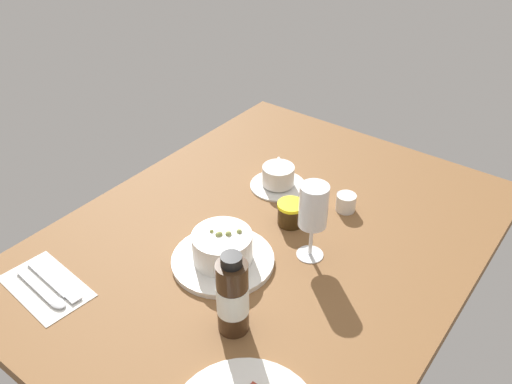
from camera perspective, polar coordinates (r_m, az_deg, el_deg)
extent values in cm
cube|color=brown|center=(120.76, 1.27, -5.14)|extent=(110.00, 84.00, 3.00)
cylinder|color=silver|center=(112.78, -3.53, -7.24)|extent=(21.44, 21.44, 1.20)
cylinder|color=silver|center=(110.34, -3.59, -5.82)|extent=(12.43, 12.43, 6.20)
cylinder|color=beige|center=(108.86, -3.64, -4.90)|extent=(10.69, 10.69, 1.60)
sphere|color=#939B50|center=(108.25, -4.08, -4.57)|extent=(1.11, 1.11, 1.11)
sphere|color=#939B50|center=(108.36, -3.89, -4.51)|extent=(1.23, 1.23, 1.23)
sphere|color=#939B50|center=(108.31, -2.95, -4.49)|extent=(1.27, 1.27, 1.27)
sphere|color=#939B50|center=(108.78, -1.76, -4.26)|extent=(1.12, 1.12, 1.12)
sphere|color=#939B50|center=(109.23, -4.75, -4.19)|extent=(0.85, 0.85, 0.85)
cube|color=silver|center=(115.46, -21.43, -9.31)|extent=(12.85, 20.28, 0.30)
cube|color=silver|center=(116.26, -21.28, -8.64)|extent=(2.48, 14.05, 0.50)
cube|color=silver|center=(111.03, -18.96, -10.45)|extent=(2.52, 3.79, 0.40)
cube|color=silver|center=(115.40, -22.40, -9.34)|extent=(2.19, 13.04, 0.50)
ellipsoid|color=silver|center=(110.61, -20.37, -10.99)|extent=(2.40, 4.00, 0.60)
cylinder|color=silver|center=(135.14, 2.35, 0.78)|extent=(14.07, 14.07, 0.90)
cylinder|color=silver|center=(133.56, 2.38, 1.80)|extent=(8.02, 8.02, 4.85)
cylinder|color=#371A11|center=(132.52, 2.40, 2.50)|extent=(6.81, 6.81, 1.00)
torus|color=silver|center=(137.66, 2.42, 3.02)|extent=(3.43, 2.68, 3.60)
cylinder|color=silver|center=(127.73, 9.54, -1.11)|extent=(4.65, 4.65, 4.19)
cone|color=silver|center=(127.46, 8.76, -0.23)|extent=(1.76, 2.33, 2.32)
cylinder|color=white|center=(114.90, 5.63, -6.69)|extent=(5.79, 5.79, 0.40)
cylinder|color=white|center=(112.23, 5.75, -5.12)|extent=(0.80, 0.80, 7.82)
cylinder|color=white|center=(106.93, 6.01, -1.58)|extent=(5.91, 5.91, 9.40)
cylinder|color=#EDEECA|center=(107.77, 5.97, -2.19)|extent=(4.85, 4.85, 5.64)
cylinder|color=#33210D|center=(121.88, 3.70, -2.43)|extent=(5.92, 5.92, 4.80)
cylinder|color=yellow|center=(120.21, 3.75, -1.37)|extent=(6.22, 6.22, 0.80)
cylinder|color=#382314|center=(95.19, -2.50, -11.14)|extent=(5.65, 5.65, 15.31)
cylinder|color=white|center=(95.41, -2.50, -11.27)|extent=(5.77, 5.77, 5.82)
cylinder|color=black|center=(89.20, -2.64, -7.29)|extent=(3.68, 3.68, 1.94)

